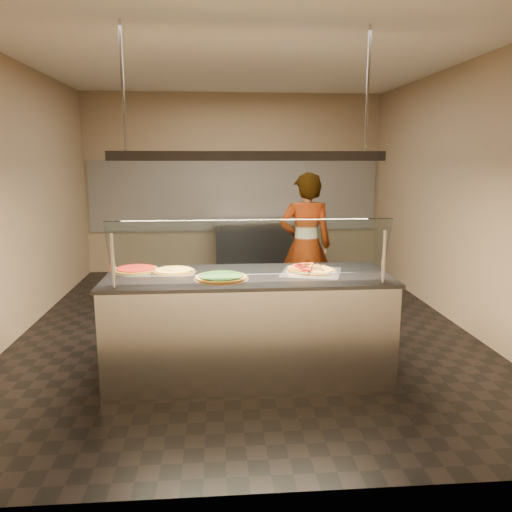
{
  "coord_description": "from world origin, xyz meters",
  "views": [
    {
      "loc": [
        -0.31,
        -5.59,
        1.93
      ],
      "look_at": [
        0.05,
        -0.96,
        1.02
      ],
      "focal_mm": 35.0,
      "sensor_mm": 36.0,
      "label": 1
    }
  ],
  "objects": [
    {
      "name": "pizza_spatula",
      "position": [
        -0.69,
        -1.25,
        0.96
      ],
      "size": [
        0.28,
        0.17,
        0.02
      ],
      "color": "#B7B7BC",
      "rests_on": "pizza_spinach"
    },
    {
      "name": "pizza_spinach",
      "position": [
        -0.28,
        -1.49,
        0.95
      ],
      "size": [
        0.46,
        0.46,
        0.03
      ],
      "color": "silver",
      "rests_on": "serving_counter"
    },
    {
      "name": "worker",
      "position": [
        0.77,
        0.36,
        0.88
      ],
      "size": [
        0.66,
        0.45,
        1.77
      ],
      "primitive_type": "imported",
      "rotation": [
        0.0,
        0.0,
        3.1
      ],
      "color": "#454149",
      "rests_on": "ground"
    },
    {
      "name": "half_pizza_sausage",
      "position": [
        0.62,
        -1.31,
        0.96
      ],
      "size": [
        0.32,
        0.46,
        0.04
      ],
      "color": "brown",
      "rests_on": "perforated_tray"
    },
    {
      "name": "lamp_rod_right",
      "position": [
        0.95,
        -1.35,
        2.5
      ],
      "size": [
        0.02,
        0.02,
        1.01
      ],
      "primitive_type": "cylinder",
      "color": "#B7B7BC",
      "rests_on": "ceiling"
    },
    {
      "name": "wall_right",
      "position": [
        2.51,
        0.0,
        1.5
      ],
      "size": [
        0.02,
        6.0,
        3.0
      ],
      "primitive_type": "cube",
      "color": "#977E61",
      "rests_on": "ground"
    },
    {
      "name": "pizza_tomato",
      "position": [
        -1.05,
        -1.11,
        0.94
      ],
      "size": [
        0.42,
        0.42,
        0.03
      ],
      "color": "silver",
      "rests_on": "serving_counter"
    },
    {
      "name": "tile_band",
      "position": [
        0.0,
        2.98,
        1.3
      ],
      "size": [
        4.9,
        0.02,
        1.2
      ],
      "primitive_type": "cube",
      "color": "silver",
      "rests_on": "wall_back"
    },
    {
      "name": "prep_table",
      "position": [
        0.41,
        2.55,
        0.47
      ],
      "size": [
        1.53,
        0.74,
        0.93
      ],
      "color": "#323236",
      "rests_on": "ground"
    },
    {
      "name": "sneeze_guard",
      "position": [
        -0.05,
        -1.69,
        1.23
      ],
      "size": [
        2.24,
        0.18,
        0.54
      ],
      "color": "#B7B7BC",
      "rests_on": "serving_counter"
    },
    {
      "name": "ground",
      "position": [
        0.0,
        0.0,
        -0.01
      ],
      "size": [
        5.0,
        6.0,
        0.02
      ],
      "primitive_type": "cube",
      "color": "black",
      "rests_on": "ground"
    },
    {
      "name": "half_pizza_pepperoni",
      "position": [
        0.42,
        -1.31,
        0.96
      ],
      "size": [
        0.32,
        0.46,
        0.05
      ],
      "color": "brown",
      "rests_on": "perforated_tray"
    },
    {
      "name": "serving_counter",
      "position": [
        -0.05,
        -1.35,
        0.47
      ],
      "size": [
        2.48,
        0.94,
        0.93
      ],
      "color": "#B7B7BC",
      "rests_on": "ground"
    },
    {
      "name": "perforated_tray",
      "position": [
        0.52,
        -1.31,
        0.94
      ],
      "size": [
        0.63,
        0.63,
        0.01
      ],
      "color": "silver",
      "rests_on": "serving_counter"
    },
    {
      "name": "heat_lamp_housing",
      "position": [
        -0.05,
        -1.35,
        1.95
      ],
      "size": [
        2.3,
        0.18,
        0.08
      ],
      "primitive_type": "cube",
      "color": "#323236",
      "rests_on": "ceiling"
    },
    {
      "name": "wall_left",
      "position": [
        -2.51,
        0.0,
        1.5
      ],
      "size": [
        0.02,
        6.0,
        3.0
      ],
      "primitive_type": "cube",
      "color": "#977E61",
      "rests_on": "ground"
    },
    {
      "name": "wall_back",
      "position": [
        0.0,
        3.01,
        1.5
      ],
      "size": [
        5.0,
        0.02,
        3.0
      ],
      "primitive_type": "cube",
      "color": "#977E61",
      "rests_on": "ground"
    },
    {
      "name": "lamp_rod_left",
      "position": [
        -1.05,
        -1.35,
        2.5
      ],
      "size": [
        0.02,
        0.02,
        1.01
      ],
      "primitive_type": "cylinder",
      "color": "#B7B7BC",
      "rests_on": "ceiling"
    },
    {
      "name": "pizza_cheese",
      "position": [
        -0.7,
        -1.21,
        0.94
      ],
      "size": [
        0.4,
        0.4,
        0.03
      ],
      "color": "silver",
      "rests_on": "serving_counter"
    },
    {
      "name": "ceiling",
      "position": [
        0.0,
        0.0,
        3.01
      ],
      "size": [
        5.0,
        6.0,
        0.02
      ],
      "primitive_type": "cube",
      "color": "silver",
      "rests_on": "wall_back"
    },
    {
      "name": "wall_front",
      "position": [
        0.0,
        -3.01,
        1.5
      ],
      "size": [
        5.0,
        0.02,
        3.0
      ],
      "primitive_type": "cube",
      "color": "#977E61",
      "rests_on": "ground"
    }
  ]
}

